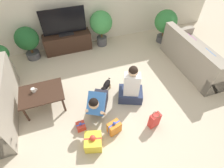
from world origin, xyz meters
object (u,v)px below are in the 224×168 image
object	(u,v)px
person_sitting	(131,88)
gift_box_b	(81,126)
gift_box_a	(93,142)
mug	(33,90)
dog	(106,86)
gift_bag_a	(154,120)
potted_plant_back_left	(28,40)
potted_plant_corner_right	(166,23)
person_kneeling	(98,103)
coffee_table	(42,94)
potted_plant_corner_left	(2,58)
sofa_right	(195,58)
gift_box_c	(114,127)
tv	(64,23)
potted_plant_back_right	(101,24)
tv_console	(68,42)

from	to	relation	value
person_sitting	gift_box_b	distance (m)	1.29
gift_box_a	mug	xyz separation A→B (m)	(-0.87, 1.26, 0.36)
dog	gift_bag_a	size ratio (longest dim) A/B	1.09
potted_plant_back_left	gift_bag_a	bearing A→B (deg)	-54.56
potted_plant_corner_right	person_kneeling	xyz separation A→B (m)	(-2.65, -1.95, -0.30)
dog	coffee_table	bearing A→B (deg)	-143.28
coffee_table	gift_box_b	bearing A→B (deg)	-52.06
potted_plant_corner_left	mug	distance (m)	1.54
coffee_table	potted_plant_corner_left	bearing A→B (deg)	119.63
potted_plant_corner_right	person_sitting	size ratio (longest dim) A/B	1.01
potted_plant_corner_right	person_kneeling	world-z (taller)	potted_plant_corner_right
sofa_right	gift_box_a	bearing A→B (deg)	112.43
potted_plant_back_left	gift_box_a	bearing A→B (deg)	-72.95
potted_plant_corner_right	gift_box_c	distance (m)	3.55
tv	gift_bag_a	size ratio (longest dim) A/B	3.16
potted_plant_corner_left	dog	distance (m)	2.65
tv	potted_plant_corner_right	size ratio (longest dim) A/B	1.18
coffee_table	potted_plant_corner_left	size ratio (longest dim) A/B	1.08
tv	mug	bearing A→B (deg)	-117.06
potted_plant_corner_right	potted_plant_corner_left	bearing A→B (deg)	179.86
gift_box_c	potted_plant_corner_right	bearing A→B (deg)	45.02
potted_plant_corner_left	gift_box_a	size ratio (longest dim) A/B	2.06
person_sitting	dog	size ratio (longest dim) A/B	2.43
mug	tv	bearing A→B (deg)	62.94
potted_plant_back_right	gift_bag_a	distance (m)	3.09
potted_plant_corner_right	tv_console	bearing A→B (deg)	170.41
tv	potted_plant_corner_right	distance (m)	2.91
person_kneeling	person_sitting	distance (m)	0.78
potted_plant_corner_right	dog	size ratio (longest dim) A/B	2.45
tv	potted_plant_back_right	distance (m)	1.03
sofa_right	gift_box_c	distance (m)	2.87
person_kneeling	gift_bag_a	distance (m)	1.16
potted_plant_back_right	gift_box_b	xyz separation A→B (m)	(-1.23, -2.64, -0.62)
dog	tv	bearing A→B (deg)	143.66
coffee_table	mug	xyz separation A→B (m)	(-0.13, 0.07, 0.10)
potted_plant_corner_left	gift_box_b	bearing A→B (deg)	-57.30
coffee_table	tv	world-z (taller)	tv
tv	potted_plant_back_right	world-z (taller)	tv
potted_plant_back_right	dog	world-z (taller)	potted_plant_back_right
sofa_right	gift_box_b	world-z (taller)	sofa_right
tv_console	potted_plant_corner_right	world-z (taller)	potted_plant_corner_right
tv_console	potted_plant_back_right	bearing A→B (deg)	-2.83
person_sitting	tv	bearing A→B (deg)	-44.41
potted_plant_back_right	person_kneeling	distance (m)	2.54
gift_box_b	tv_console	bearing A→B (deg)	85.39
coffee_table	gift_bag_a	bearing A→B (deg)	-30.82
gift_box_c	coffee_table	bearing A→B (deg)	138.67
potted_plant_back_left	dog	world-z (taller)	potted_plant_back_left
gift_bag_a	mug	size ratio (longest dim) A/B	3.08
potted_plant_back_left	gift_box_c	bearing A→B (deg)	-64.57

